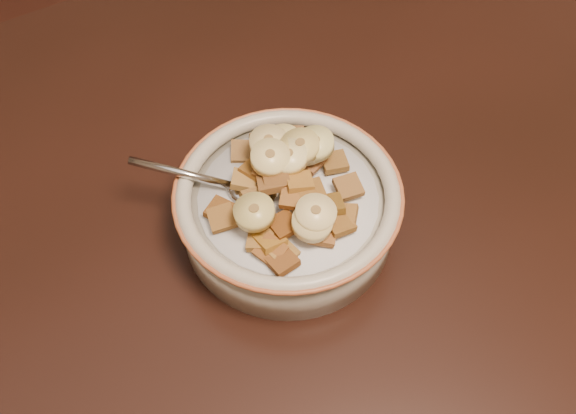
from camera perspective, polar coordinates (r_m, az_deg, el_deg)
table at (r=0.52m, az=-5.08°, el=-10.96°), size 1.42×0.93×0.04m
cereal_bowl at (r=0.53m, az=0.00°, el=-0.57°), size 0.18×0.18×0.04m
milk at (r=0.51m, az=0.00°, el=0.79°), size 0.15×0.15×0.00m
spoon at (r=0.51m, az=-3.10°, el=1.48°), size 0.05×0.05×0.01m
cereal_square_0 at (r=0.51m, az=-2.98°, el=3.26°), size 0.03×0.03×0.01m
cereal_square_1 at (r=0.54m, az=-4.03°, el=4.92°), size 0.03×0.03×0.01m
cereal_square_2 at (r=0.55m, az=0.35°, el=6.27°), size 0.03×0.03×0.01m
cereal_square_3 at (r=0.50m, az=-1.03°, el=2.58°), size 0.03×0.03×0.01m
cereal_square_4 at (r=0.49m, az=0.52°, el=0.90°), size 0.03×0.03×0.01m
cereal_square_5 at (r=0.55m, az=-2.09°, el=5.89°), size 0.02×0.02×0.01m
cereal_square_6 at (r=0.47m, az=-0.53°, el=-4.84°), size 0.02×0.02×0.01m
cereal_square_7 at (r=0.49m, az=-2.83°, el=0.61°), size 0.02×0.02×0.01m
cereal_square_8 at (r=0.50m, az=-1.57°, el=2.16°), size 0.03×0.03×0.01m
cereal_square_9 at (r=0.50m, az=4.98°, el=-0.81°), size 0.03×0.03×0.01m
cereal_square_10 at (r=0.48m, az=-1.64°, el=-2.96°), size 0.02×0.02×0.01m
cereal_square_11 at (r=0.51m, az=-3.91°, el=2.38°), size 0.03×0.03×0.01m
cereal_square_12 at (r=0.48m, az=-0.41°, el=-1.61°), size 0.02×0.02×0.01m
cereal_square_13 at (r=0.49m, az=3.76°, el=0.22°), size 0.03×0.03×0.01m
cereal_square_14 at (r=0.49m, az=-5.90°, el=-0.99°), size 0.02×0.02×0.01m
cereal_square_15 at (r=0.48m, az=-1.57°, el=-3.87°), size 0.03×0.03×0.01m
cereal_square_16 at (r=0.50m, az=-6.00°, el=-0.32°), size 0.03×0.03×0.01m
cereal_square_17 at (r=0.48m, az=-0.55°, el=-4.07°), size 0.03×0.03×0.01m
cereal_square_18 at (r=0.53m, az=0.27°, el=4.89°), size 0.03×0.03×0.01m
cereal_square_19 at (r=0.51m, az=-1.85°, el=3.48°), size 0.03×0.03×0.01m
cereal_square_20 at (r=0.49m, az=-2.89°, el=-0.49°), size 0.03×0.03×0.01m
cereal_square_21 at (r=0.51m, az=5.39°, el=1.79°), size 0.02×0.02×0.01m
cereal_square_22 at (r=0.52m, az=2.03°, el=4.19°), size 0.03×0.03×0.01m
cereal_square_23 at (r=0.53m, az=-2.02°, el=4.67°), size 0.03×0.03×0.01m
cereal_square_24 at (r=0.48m, az=-2.42°, el=-2.89°), size 0.03×0.03×0.01m
cereal_square_25 at (r=0.53m, az=-0.52°, el=5.27°), size 0.03×0.03×0.01m
cereal_square_26 at (r=0.49m, az=2.08°, el=1.32°), size 0.02×0.02×0.01m
cereal_square_27 at (r=0.48m, az=3.06°, el=-2.33°), size 0.03×0.03×0.01m
cereal_square_28 at (r=0.49m, az=1.02°, el=2.25°), size 0.03×0.03×0.01m
cereal_square_29 at (r=0.49m, az=4.58°, el=-1.48°), size 0.02×0.02×0.01m
cereal_square_30 at (r=0.53m, az=4.16°, el=4.02°), size 0.03×0.03×0.01m
banana_slice_0 at (r=0.50m, az=0.03°, el=4.48°), size 0.04×0.04×0.02m
banana_slice_1 at (r=0.50m, az=-1.59°, el=4.41°), size 0.04×0.04×0.02m
banana_slice_2 at (r=0.51m, az=2.41°, el=5.64°), size 0.04×0.04×0.02m
banana_slice_3 at (r=0.52m, az=1.74°, el=5.23°), size 0.04×0.04×0.01m
banana_slice_4 at (r=0.47m, az=2.47°, el=-0.59°), size 0.04×0.04×0.01m
banana_slice_5 at (r=0.51m, az=1.08°, el=5.42°), size 0.04×0.03×0.01m
banana_slice_6 at (r=0.48m, az=2.17°, el=-1.35°), size 0.04×0.04×0.01m
banana_slice_7 at (r=0.48m, az=-3.01°, el=-0.46°), size 0.04×0.04×0.01m
banana_slice_8 at (r=0.51m, az=-1.72°, el=5.74°), size 0.04×0.04×0.01m
banana_slice_9 at (r=0.52m, az=-0.71°, el=5.24°), size 0.04×0.04×0.01m
banana_slice_10 at (r=0.52m, az=-0.50°, el=5.78°), size 0.04×0.04×0.02m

